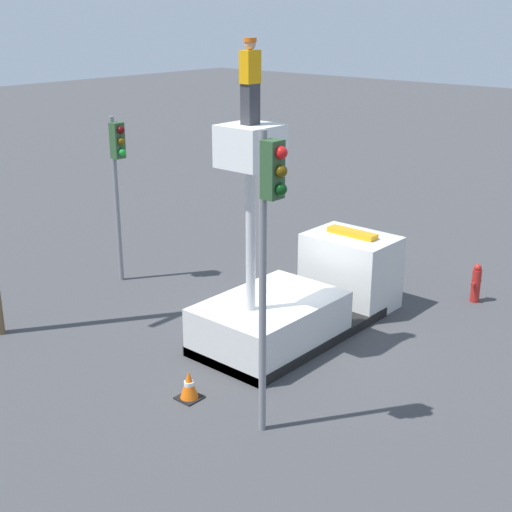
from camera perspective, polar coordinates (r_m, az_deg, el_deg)
ground_plane at (r=17.88m, az=2.82°, el=-6.30°), size 120.00×120.00×0.00m
bucket_truck at (r=17.83m, az=3.78°, el=-3.13°), size 5.96×2.40×5.39m
worker at (r=15.05m, az=-0.47°, el=13.78°), size 0.40×0.26×1.75m
traffic_light_pole at (r=12.36m, az=1.02°, el=2.19°), size 0.34×0.57×5.78m
traffic_light_across at (r=20.67m, az=-11.01°, el=7.00°), size 0.34×0.57×4.86m
fire_hydrant at (r=20.52m, az=17.20°, el=-2.09°), size 0.49×0.25×1.10m
traffic_cone_rear at (r=15.06m, az=-5.38°, el=-10.28°), size 0.48×0.48×0.64m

